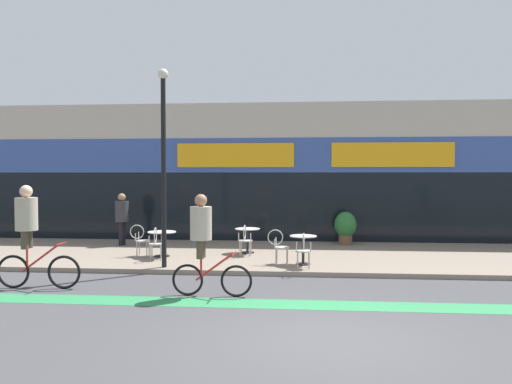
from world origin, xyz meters
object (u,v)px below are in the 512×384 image
Objects in this scene: cyclist_0 at (203,236)px; cafe_chair_2_side at (279,244)px; cafe_chair_0_side at (140,238)px; lamp_post at (163,153)px; bistro_table_0 at (162,238)px; planter_pot at (345,227)px; bistro_table_2 at (303,244)px; cafe_chair_1_near at (245,238)px; bistro_table_1 at (247,235)px; cafe_chair_0_near at (156,241)px; cafe_chair_2_near at (303,248)px; cyclist_2 at (30,229)px; pedestrian_near_end at (122,214)px.

cafe_chair_2_side is at bearing 66.85° from cyclist_0.
lamp_post is at bearing -58.02° from cafe_chair_0_side.
bistro_table_0 is at bearing 107.61° from lamp_post.
planter_pot is at bearing 64.33° from cafe_chair_2_side.
cafe_chair_1_near is at bearing 144.91° from bistro_table_2.
cyclist_0 is (-0.38, -4.82, 0.57)m from bistro_table_1.
bistro_table_2 is at bearing -102.27° from cafe_chair_0_near.
bistro_table_2 is 0.83× the size of cafe_chair_1_near.
cafe_chair_2_near is at bearing -21.11° from bistro_table_0.
cafe_chair_0_side is at bearing 125.46° from lamp_post.
cafe_chair_0_near is 0.41× the size of cyclist_2.
cyclist_0 reaches higher than cafe_chair_0_side.
cafe_chair_2_near is at bearing 17.43° from cyclist_2.
bistro_table_1 is at bearing 53.11° from lamp_post.
bistro_table_0 is 1.06× the size of bistro_table_2.
bistro_table_1 is 0.81× the size of cafe_chair_0_side.
cafe_chair_0_near is at bearing 74.77° from cafe_chair_2_near.
bistro_table_1 is 0.36× the size of cyclist_0.
bistro_table_2 is at bearing -14.63° from cafe_chair_0_side.
lamp_post reaches higher than cafe_chair_0_near.
cyclist_0 is at bearing -157.70° from cafe_chair_0_near.
cyclist_2 is (-4.21, -3.87, 0.65)m from cafe_chair_1_near.
pedestrian_near_end is at bearing 152.98° from bistro_table_2.
cafe_chair_2_near is 4.20m from lamp_post.
cyclist_2 is at bearing -84.60° from pedestrian_near_end.
cyclist_0 reaches higher than cafe_chair_1_near.
planter_pot is (5.40, 2.91, 0.08)m from bistro_table_0.
bistro_table_1 is at bearing -11.49° from pedestrian_near_end.
cyclist_0 is at bearing -58.27° from lamp_post.
bistro_table_2 reaches higher than bistro_table_1.
cafe_chair_2_near is (1.64, -2.40, -0.01)m from bistro_table_1.
planter_pot reaches higher than cafe_chair_2_near.
cafe_chair_2_near is at bearing -89.72° from bistro_table_2.
cyclist_0 is 1.20× the size of pedestrian_near_end.
bistro_table_0 is at bearing -7.15° from cafe_chair_0_near.
cafe_chair_1_near is 4.69m from pedestrian_near_end.
cafe_chair_2_near is at bearing -21.88° from cafe_chair_0_side.
cyclist_2 is at bearing 107.44° from cafe_chair_2_near.
cafe_chair_2_side is (3.35, -0.28, 0.00)m from cafe_chair_0_near.
cafe_chair_0_side is at bearing -53.53° from pedestrian_near_end.
planter_pot is 0.53× the size of cyclist_0.
planter_pot reaches higher than cafe_chair_0_side.
cafe_chair_2_side is (3.36, -0.91, 0.00)m from bistro_table_0.
cafe_chair_0_side is (-2.97, -0.87, -0.01)m from bistro_table_1.
cyclist_2 reaches higher than cafe_chair_2_near.
cafe_chair_0_side and cafe_chair_2_side have the same top height.
bistro_table_2 is at bearing -2.01° from cafe_chair_2_near.
bistro_table_2 is 0.83× the size of cafe_chair_0_near.
cyclist_2 reaches higher than bistro_table_2.
cafe_chair_0_near is (-3.97, 0.29, -0.02)m from bistro_table_2.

